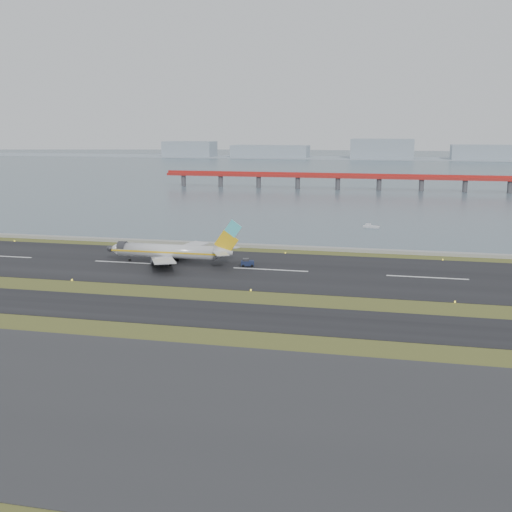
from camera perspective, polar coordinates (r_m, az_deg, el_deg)
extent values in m
plane|color=#354318|center=(140.29, -1.16, -3.90)|extent=(1000.00, 1000.00, 0.00)
cube|color=#2F2F31|center=(90.93, -9.73, -12.87)|extent=(1000.00, 50.00, 0.10)
cube|color=black|center=(129.12, -2.45, -5.26)|extent=(1000.00, 18.00, 0.10)
cube|color=black|center=(168.67, 1.28, -1.24)|extent=(1000.00, 45.00, 0.10)
cube|color=#969691|center=(197.46, 3.02, 0.77)|extent=(1000.00, 2.50, 1.00)
cube|color=#4A5E6A|center=(593.30, 9.66, 7.79)|extent=(1400.00, 800.00, 1.30)
cube|color=red|center=(382.60, 10.90, 6.87)|extent=(260.00, 5.00, 1.60)
cube|color=red|center=(382.48, 10.91, 7.10)|extent=(260.00, 0.40, 1.40)
cylinder|color=#4C4C51|center=(397.88, -3.16, 6.58)|extent=(2.80, 2.80, 7.00)
cylinder|color=#4C4C51|center=(382.97, 10.88, 6.20)|extent=(2.80, 2.80, 7.00)
cube|color=#94A3AF|center=(752.85, 10.37, 8.53)|extent=(1400.00, 80.00, 1.00)
cube|color=#94A3AF|center=(793.06, -5.91, 9.45)|extent=(60.00, 35.00, 18.00)
cube|color=#94A3AF|center=(767.16, 1.28, 9.29)|extent=(90.00, 35.00, 14.00)
cube|color=#94A3AF|center=(752.02, 11.17, 9.34)|extent=(70.00, 35.00, 22.00)
cube|color=#94A3AF|center=(759.42, 21.12, 8.58)|extent=(110.00, 35.00, 16.00)
cylinder|color=silver|center=(177.47, -7.94, 0.44)|extent=(28.00, 3.80, 3.80)
cone|color=silver|center=(183.50, -12.51, 0.64)|extent=(3.20, 3.80, 3.80)
cone|color=silver|center=(172.42, -2.90, 0.31)|extent=(5.00, 3.80, 3.80)
cube|color=yellow|center=(175.71, -8.16, 0.32)|extent=(31.00, 0.06, 0.45)
cube|color=yellow|center=(179.23, -7.73, 0.55)|extent=(31.00, 0.06, 0.45)
cube|color=silver|center=(169.06, -8.25, -0.37)|extent=(11.31, 15.89, 1.66)
cube|color=silver|center=(184.71, -6.37, 0.69)|extent=(11.31, 15.89, 1.66)
cylinder|color=#323237|center=(172.19, -8.47, -0.57)|extent=(4.20, 2.10, 2.10)
cylinder|color=#323237|center=(183.18, -7.12, 0.20)|extent=(4.20, 2.10, 2.10)
cube|color=yellow|center=(171.67, -2.65, 1.25)|extent=(6.80, 0.35, 6.85)
cube|color=#53DDEB|center=(170.56, -2.05, 2.45)|extent=(4.85, 0.37, 4.90)
cube|color=silver|center=(168.66, -3.15, 0.23)|extent=(5.64, 6.80, 0.22)
cube|color=silver|center=(175.84, -2.47, 0.70)|extent=(5.64, 6.80, 0.22)
cylinder|color=black|center=(182.20, -11.15, -0.36)|extent=(0.80, 0.28, 0.80)
cylinder|color=black|center=(174.98, -7.78, -0.70)|extent=(1.00, 0.38, 1.00)
cylinder|color=black|center=(180.11, -7.16, -0.34)|extent=(1.00, 0.38, 1.00)
cube|color=#151E3B|center=(172.32, -0.76, -0.64)|extent=(3.92, 2.84, 1.32)
cube|color=#323237|center=(172.12, -0.91, -0.35)|extent=(1.92, 2.00, 0.77)
cylinder|color=black|center=(171.55, -1.16, -0.90)|extent=(0.83, 0.52, 0.77)
cylinder|color=black|center=(173.27, -1.17, -0.78)|extent=(0.83, 0.52, 0.77)
cylinder|color=black|center=(171.63, -0.35, -0.89)|extent=(0.83, 0.52, 0.77)
cylinder|color=black|center=(173.35, -0.37, -0.77)|extent=(0.83, 0.52, 0.77)
cube|color=silver|center=(242.07, 10.23, 2.57)|extent=(6.27, 3.69, 0.77)
cube|color=silver|center=(242.43, 9.96, 2.76)|extent=(2.05, 1.84, 0.77)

